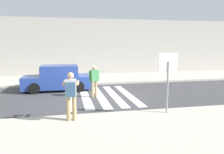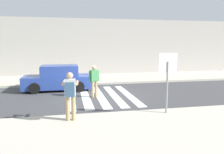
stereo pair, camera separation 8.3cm
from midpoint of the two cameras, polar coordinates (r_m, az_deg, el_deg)
The scene contains 13 objects.
ground_plane at distance 11.93m, azimuth -3.23°, elevation -5.18°, with size 120.00×120.00×0.00m, color #424244.
sidewalk_near at distance 6.17m, azimuth 5.76°, elevation -17.89°, with size 60.00×6.00×0.14m, color beige.
sidewalk_far at distance 17.76m, azimuth -6.10°, elevation -0.48°, with size 60.00×4.80×0.14m, color beige.
building_facade_far at distance 21.94m, azimuth -7.36°, elevation 7.73°, with size 56.00×4.00×5.13m, color #ADA89E.
crosswalk_stripe_0 at distance 12.00m, azimuth -10.98°, elevation -5.22°, with size 0.44×5.20×0.01m, color silver.
crosswalk_stripe_1 at distance 12.03m, azimuth -7.16°, elevation -5.09°, with size 0.44×5.20×0.01m, color silver.
crosswalk_stripe_2 at distance 12.12m, azimuth -3.37°, elevation -4.95°, with size 0.44×5.20×0.01m, color silver.
crosswalk_stripe_3 at distance 12.26m, azimuth 0.34°, elevation -4.78°, with size 0.44×5.20×0.01m, color silver.
crosswalk_stripe_4 at distance 12.44m, azimuth 3.96°, elevation -4.60°, with size 0.44×5.20×0.01m, color silver.
stop_sign at distance 8.68m, azimuth 14.15°, elevation 1.86°, with size 0.76×0.08×2.36m.
photographer_with_backpack at distance 7.75m, azimuth -10.99°, elevation -3.92°, with size 0.61×0.86×1.72m.
pedestrian_crossing at distance 11.67m, azimuth -4.90°, elevation -0.62°, with size 0.56×0.33×1.72m.
parked_car_blue at distance 13.94m, azimuth -14.08°, elevation -0.41°, with size 4.10×1.92×1.55m.
Camera 1 is at (-1.74, -11.46, 2.80)m, focal length 35.00 mm.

